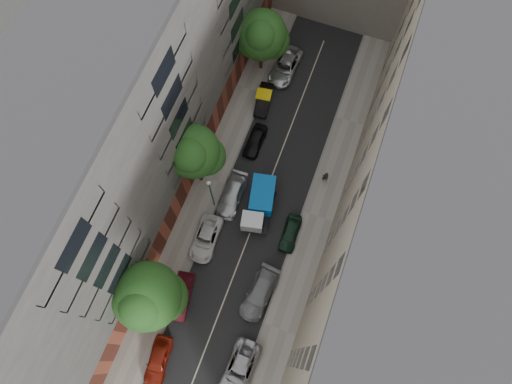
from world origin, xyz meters
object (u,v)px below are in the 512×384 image
at_px(car_left_0, 158,360).
at_px(tree_mid, 194,154).
at_px(tree_far, 262,37).
at_px(car_left_5, 264,100).
at_px(car_left_6, 285,66).
at_px(car_left_3, 232,195).
at_px(car_right_1, 259,293).
at_px(car_right_2, 290,233).
at_px(tree_near, 148,298).
at_px(car_left_4, 255,141).
at_px(lamp_post, 211,191).
at_px(car_left_2, 206,239).
at_px(pedestrian, 325,177).
at_px(car_right_0, 239,370).
at_px(car_left_1, 182,296).
at_px(tarp_truck, 260,203).

relative_size(car_left_0, tree_mid, 0.46).
bearing_deg(tree_far, tree_mid, -94.15).
relative_size(car_left_5, car_left_6, 0.76).
height_order(car_left_3, car_right_1, car_right_1).
xyz_separation_m(car_left_0, car_right_1, (6.14, 8.20, 0.03)).
relative_size(car_right_2, tree_near, 0.44).
xyz_separation_m(car_left_4, tree_mid, (-3.50, -5.60, 5.65)).
xyz_separation_m(car_left_4, lamp_post, (-1.40, -7.52, 3.19)).
height_order(car_left_0, tree_far, tree_far).
xyz_separation_m(car_left_0, tree_mid, (-2.96, 16.62, 5.60)).
bearing_deg(tree_near, car_left_2, 79.02).
height_order(car_left_6, pedestrian, pedestrian).
height_order(tree_mid, pedestrian, tree_mid).
distance_m(car_right_0, car_right_2, 12.75).
xyz_separation_m(car_right_1, tree_far, (-8.07, 22.69, 4.51)).
relative_size(car_left_3, tree_mid, 0.54).
bearing_deg(tree_near, car_right_1, 27.08).
relative_size(car_left_3, tree_far, 0.62).
height_order(car_left_2, lamp_post, lamp_post).
xyz_separation_m(car_right_1, lamp_post, (-7.00, 6.50, 3.10)).
bearing_deg(car_right_1, car_right_0, -78.87).
bearing_deg(car_left_1, tree_near, -144.42).
relative_size(car_left_0, car_right_1, 0.81).
relative_size(car_left_1, tree_near, 0.49).
xyz_separation_m(car_left_1, car_left_5, (-0.00, 21.39, -0.05)).
bearing_deg(car_left_3, car_right_0, -67.77).
distance_m(car_left_4, tree_mid, 8.69).
xyz_separation_m(car_left_5, tree_near, (-1.35, -22.76, 5.21)).
height_order(car_left_6, car_right_1, car_right_1).
bearing_deg(car_left_2, car_left_0, -91.99).
bearing_deg(car_left_4, car_left_0, -90.36).
bearing_deg(car_left_0, car_left_4, 81.04).
relative_size(tarp_truck, car_left_5, 1.41).
relative_size(car_left_1, car_left_5, 1.08).
distance_m(car_left_5, car_left_6, 4.68).
bearing_deg(lamp_post, tree_mid, 137.65).
xyz_separation_m(car_left_0, pedestrian, (8.32, 20.81, 0.29)).
bearing_deg(pedestrian, car_right_1, 62.15).
height_order(car_left_0, car_left_6, car_left_6).
xyz_separation_m(car_left_0, car_left_2, (-0.26, 11.20, -0.05)).
distance_m(car_left_4, car_left_5, 4.84).
bearing_deg(car_left_1, lamp_post, 84.08).
relative_size(tree_mid, pedestrian, 5.32).
bearing_deg(car_right_2, car_left_6, 108.00).
bearing_deg(car_right_0, car_left_3, 115.10).
bearing_deg(car_left_1, car_right_2, 41.02).
height_order(car_left_3, car_left_5, car_left_3).
bearing_deg(car_right_1, car_left_0, -120.99).
bearing_deg(car_left_3, tree_far, 97.78).
relative_size(car_left_4, car_right_0, 0.75).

